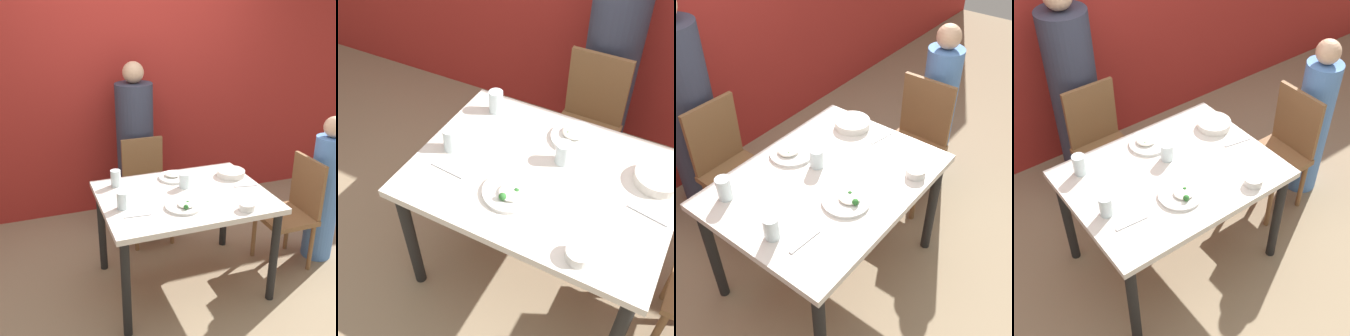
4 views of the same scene
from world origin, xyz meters
The scene contains 13 objects.
ground_plane centered at (0.00, 0.00, 0.00)m, with size 10.00×10.00×0.00m, color #998466.
dining_table centered at (0.00, 0.00, 0.67)m, with size 1.20×0.90×0.77m.
chair_adult_spot centered at (-0.05, 0.79, 0.49)m, with size 0.40×0.40×0.91m.
person_adult centered at (-0.05, 1.14, 0.71)m, with size 0.35×0.35×1.56m.
bowl_curry centered at (0.48, 0.19, 0.79)m, with size 0.22×0.22×0.05m.
plate_rice_adult centered at (-0.08, -0.19, 0.78)m, with size 0.25×0.25×0.05m.
plate_rice_child centered at (0.03, 0.30, 0.78)m, with size 0.25×0.25×0.04m.
bowl_rice_small centered at (0.31, -0.36, 0.79)m, with size 0.11×0.11×0.05m.
glass_water_tall centered at (-0.47, -0.06, 0.83)m, with size 0.08×0.08×0.12m.
glass_water_short centered at (-0.43, 0.31, 0.83)m, with size 0.08×0.08×0.12m.
glass_water_center centered at (0.05, 0.11, 0.82)m, with size 0.08×0.08×0.11m.
fork_steel centered at (0.49, -0.03, 0.77)m, with size 0.18×0.05×0.01m.
spoon_steel centered at (-0.40, -0.20, 0.77)m, with size 0.18×0.03×0.01m.
Camera 2 is at (0.50, -1.30, 2.14)m, focal length 45.00 mm.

